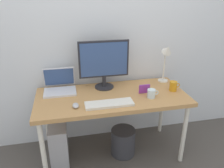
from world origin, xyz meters
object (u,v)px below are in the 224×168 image
at_px(keyboard, 109,104).
at_px(photo_frame, 144,89).
at_px(computer_tower, 59,141).
at_px(desk, 112,101).
at_px(wastebasket, 123,142).
at_px(laptop, 60,85).
at_px(mouse, 76,106).
at_px(glass_cup, 151,93).
at_px(monitor, 104,62).
at_px(coffee_mug, 173,86).
at_px(desk_lamp, 167,55).

height_order(keyboard, photo_frame, photo_frame).
distance_m(photo_frame, computer_tower, 1.05).
distance_m(desk, wastebasket, 0.51).
distance_m(laptop, mouse, 0.41).
bearing_deg(computer_tower, photo_frame, -4.14).
relative_size(photo_frame, computer_tower, 0.26).
distance_m(desk, laptop, 0.56).
height_order(mouse, glass_cup, glass_cup).
distance_m(laptop, wastebasket, 0.91).
bearing_deg(monitor, computer_tower, -162.88).
distance_m(laptop, photo_frame, 0.86).
bearing_deg(laptop, mouse, -70.76).
bearing_deg(monitor, keyboard, -93.76).
bearing_deg(computer_tower, monitor, 17.12).
relative_size(desk, mouse, 16.49).
height_order(laptop, keyboard, laptop).
bearing_deg(coffee_mug, computer_tower, 176.81).
bearing_deg(desk_lamp, photo_frame, -144.50).
height_order(keyboard, computer_tower, keyboard).
bearing_deg(photo_frame, desk_lamp, 35.50).
height_order(monitor, photo_frame, monitor).
relative_size(desk, photo_frame, 13.49).
bearing_deg(desk_lamp, computer_tower, -172.38).
xyz_separation_m(monitor, photo_frame, (0.37, -0.22, -0.24)).
distance_m(monitor, coffee_mug, 0.75).
distance_m(desk_lamp, wastebasket, 1.05).
height_order(keyboard, glass_cup, glass_cup).
height_order(monitor, glass_cup, monitor).
relative_size(desk_lamp, photo_frame, 4.01).
xyz_separation_m(keyboard, computer_tower, (-0.50, 0.23, -0.51)).
xyz_separation_m(desk, mouse, (-0.37, -0.17, 0.08)).
height_order(mouse, computer_tower, mouse).
distance_m(monitor, desk_lamp, 0.68).
bearing_deg(wastebasket, monitor, 123.87).
bearing_deg(wastebasket, mouse, -164.17).
xyz_separation_m(coffee_mug, computer_tower, (-1.20, 0.07, -0.55)).
distance_m(desk, mouse, 0.41).
distance_m(desk, glass_cup, 0.40).
bearing_deg(computer_tower, keyboard, -25.22).
xyz_separation_m(monitor, mouse, (-0.33, -0.37, -0.27)).
bearing_deg(monitor, wastebasket, -56.13).
height_order(monitor, coffee_mug, monitor).
distance_m(desk_lamp, keyboard, 0.86).
bearing_deg(coffee_mug, wastebasket, -179.30).
xyz_separation_m(desk_lamp, photo_frame, (-0.32, -0.23, -0.26)).
height_order(keyboard, wastebasket, keyboard).
bearing_deg(desk, mouse, -155.12).
height_order(monitor, desk_lamp, monitor).
distance_m(keyboard, computer_tower, 0.75).
height_order(desk_lamp, photo_frame, desk_lamp).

